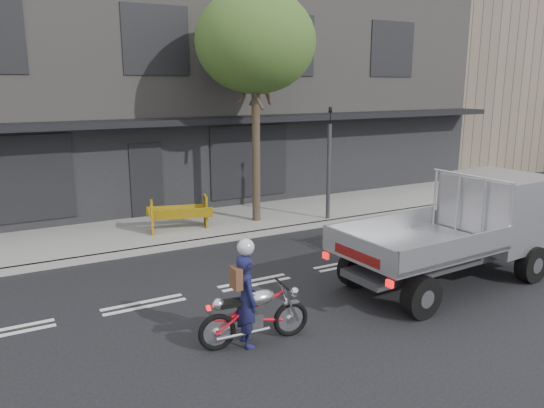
% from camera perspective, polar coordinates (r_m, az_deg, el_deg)
% --- Properties ---
extents(ground, '(80.00, 80.00, 0.00)m').
position_cam_1_polar(ground, '(11.47, -1.89, -8.46)').
color(ground, black).
rests_on(ground, ground).
extents(sidewalk, '(32.00, 3.20, 0.15)m').
position_cam_1_polar(sidewalk, '(15.58, -9.75, -2.55)').
color(sidewalk, gray).
rests_on(sidewalk, ground).
extents(kerb, '(32.00, 0.20, 0.15)m').
position_cam_1_polar(kerb, '(14.13, -7.61, -4.09)').
color(kerb, gray).
rests_on(kerb, ground).
extents(building_main, '(26.00, 10.00, 8.00)m').
position_cam_1_polar(building_main, '(21.39, -16.13, 11.94)').
color(building_main, slate).
rests_on(building_main, ground).
extents(building_neighbour, '(14.00, 10.00, 10.00)m').
position_cam_1_polar(building_neighbour, '(32.41, 21.82, 13.47)').
color(building_neighbour, brown).
rests_on(building_neighbour, ground).
extents(street_tree, '(3.40, 3.40, 6.74)m').
position_cam_1_polar(street_tree, '(15.47, -1.81, 16.98)').
color(street_tree, '#382B21').
rests_on(street_tree, ground).
extents(traffic_light_pole, '(0.12, 0.12, 3.50)m').
position_cam_1_polar(traffic_light_pole, '(15.93, 6.12, 3.71)').
color(traffic_light_pole, '#2D2D30').
rests_on(traffic_light_pole, ground).
extents(motorcycle, '(1.91, 0.56, 0.99)m').
position_cam_1_polar(motorcycle, '(8.82, -1.87, -11.69)').
color(motorcycle, black).
rests_on(motorcycle, ground).
extents(rider, '(0.43, 0.60, 1.54)m').
position_cam_1_polar(rider, '(8.66, -2.78, -10.30)').
color(rider, '#16173D').
rests_on(rider, ground).
extents(flatbed_ute, '(5.09, 2.32, 2.31)m').
position_cam_1_polar(flatbed_ute, '(12.48, 21.83, -1.29)').
color(flatbed_ute, black).
rests_on(flatbed_ute, ground).
extents(construction_barrier, '(1.79, 1.08, 0.94)m').
position_cam_1_polar(construction_barrier, '(14.82, -9.60, -1.17)').
color(construction_barrier, yellow).
rests_on(construction_barrier, sidewalk).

